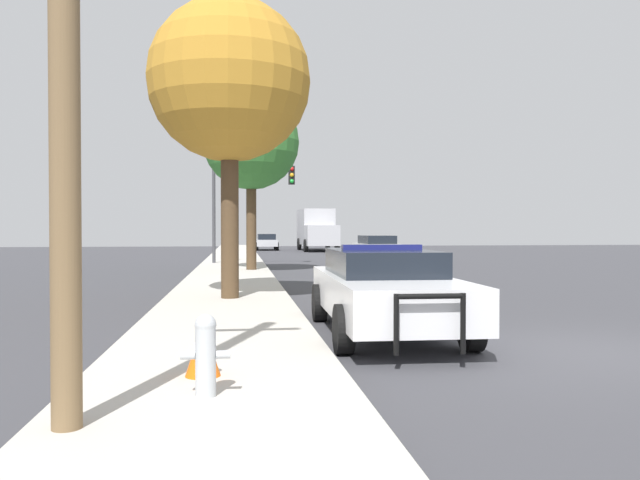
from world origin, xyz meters
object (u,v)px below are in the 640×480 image
Objects in this scene: traffic_cone at (203,349)px; car_background_oncoming at (378,249)px; fire_hydrant at (206,352)px; tree_sidewalk_near at (229,82)px; box_truck at (316,229)px; tree_sidewalk_mid at (251,142)px; car_background_distant at (266,241)px; police_car at (384,288)px; traffic_light at (248,191)px.

car_background_oncoming is at bearing 72.79° from traffic_cone.
fire_hydrant is 9.90m from tree_sidewalk_near.
box_truck is 1.11× the size of tree_sidewalk_mid.
tree_sidewalk_mid is at bearing -93.64° from car_background_distant.
box_truck is 1.11× the size of tree_sidewalk_near.
car_background_oncoming is (4.60, 20.76, -0.01)m from police_car.
fire_hydrant is at bearing -90.79° from tree_sidewalk_near.
tree_sidewalk_mid is at bearing 86.00° from tree_sidewalk_near.
fire_hydrant is at bearing -92.53° from tree_sidewalk_mid.
traffic_cone is (-0.85, -23.31, -3.16)m from traffic_light.
car_background_oncoming is (4.73, -20.82, 0.05)m from car_background_distant.
tree_sidewalk_mid reaches higher than box_truck.
traffic_light reaches higher than police_car.
police_car reaches higher than car_background_oncoming.
tree_sidewalk_near is at bearing 89.21° from fire_hydrant.
car_background_distant is at bearing 86.17° from tree_sidewalk_mid.
traffic_light reaches higher than box_truck.
tree_sidewalk_mid reaches higher than fire_hydrant.
fire_hydrant is 0.11× the size of tree_sidewalk_near.
tree_sidewalk_mid is (-5.75, -24.88, 3.46)m from box_truck.
police_car is at bearing -84.38° from traffic_light.
tree_sidewalk_mid reaches higher than car_background_distant.
traffic_light is at bearing 72.96° from box_truck.
fire_hydrant is 45.73m from car_background_distant.
box_truck reaches higher than police_car.
car_background_oncoming is 0.60× the size of tree_sidewalk_near.
tree_sidewalk_near is (-7.23, -16.10, 4.47)m from car_background_oncoming.
car_background_oncoming reaches higher than car_background_distant.
fire_hydrant is 19.55m from tree_sidewalk_mid.
fire_hydrant is at bearing -85.04° from traffic_cone.
car_background_distant is 37.29m from tree_sidewalk_near.
traffic_light is 15.54m from tree_sidewalk_near.
car_background_distant is 0.54× the size of box_truck.
tree_sidewalk_mid is (0.06, -5.20, 1.64)m from traffic_light.
car_background_oncoming is (7.35, 24.83, 0.20)m from fire_hydrant.
traffic_light is 1.14× the size of car_background_oncoming.
car_background_distant is (1.85, 21.48, -2.88)m from traffic_light.
box_truck is at bearing 81.46° from fire_hydrant.
traffic_cone is (-7.42, -23.97, -0.34)m from car_background_oncoming.
fire_hydrant is at bearing -91.83° from traffic_light.
police_car is 1.09× the size of traffic_light.
tree_sidewalk_near is 11.89× the size of traffic_cone.
box_truck is (6.58, 43.85, 1.21)m from fire_hydrant.
tree_sidewalk_near reaches higher than box_truck.
tree_sidewalk_mid reaches higher than police_car.
police_car is 41.58m from car_background_distant.
fire_hydrant reaches higher than traffic_cone.
car_background_distant is 21.35m from car_background_oncoming.
traffic_light is at bearing 2.89° from car_background_oncoming.
car_background_oncoming is 7.15× the size of traffic_cone.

